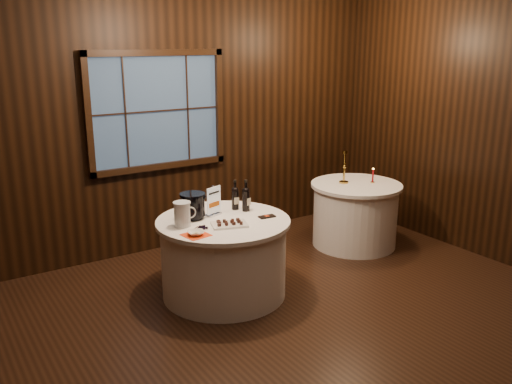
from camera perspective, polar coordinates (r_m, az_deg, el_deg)
ground at (r=4.71m, az=2.95°, el=-15.12°), size 6.00×6.00×0.00m
back_wall at (r=6.29m, az=-10.39°, el=7.47°), size 6.00×0.10×3.00m
main_table at (r=5.29m, az=-3.41°, el=-6.84°), size 1.28×1.28×0.77m
side_table at (r=6.66m, az=10.37°, el=-2.31°), size 1.08×1.08×0.77m
sign_stand at (r=5.26m, az=-4.50°, el=-1.41°), size 0.18×0.13×0.30m
port_bottle_left at (r=5.43m, az=-2.21°, el=-0.50°), size 0.07×0.08×0.30m
port_bottle_right at (r=5.37m, az=-1.07°, el=-0.59°), size 0.08×0.09×0.32m
ice_bucket at (r=5.18m, az=-6.67°, el=-1.41°), size 0.25×0.25×0.25m
chocolate_plate at (r=4.99m, az=-2.81°, el=-3.34°), size 0.38×0.31×0.05m
chocolate_box at (r=5.22m, az=1.16°, el=-2.60°), size 0.17×0.10×0.01m
grape_bunch at (r=4.91m, az=-5.71°, el=-3.72°), size 0.16×0.08×0.04m
glass_pitcher at (r=4.98m, az=-7.75°, el=-2.31°), size 0.21×0.16×0.23m
orange_napkin at (r=4.77m, az=-6.34°, el=-4.52°), size 0.24×0.24×0.00m
cracker_bowl at (r=4.77m, az=-6.35°, el=-4.30°), size 0.18×0.18×0.04m
brass_candlestick at (r=6.52m, az=9.27°, el=2.14°), size 0.11×0.11×0.39m
red_candle at (r=6.61m, az=12.20°, el=1.57°), size 0.05×0.05×0.18m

